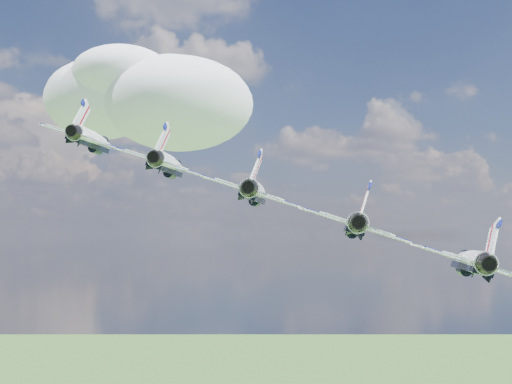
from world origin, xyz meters
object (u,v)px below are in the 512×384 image
object	(u,v)px
jet_4	(470,261)
jet_0	(94,140)
jet_3	(355,224)
jet_1	(170,164)
jet_2	(256,192)

from	to	relation	value
jet_4	jet_0	bearing A→B (deg)	158.66
jet_0	jet_3	world-z (taller)	jet_0
jet_3	jet_4	size ratio (longest dim) A/B	1.00
jet_1	jet_4	size ratio (longest dim) A/B	1.00
jet_2	jet_4	distance (m)	23.38
jet_4	jet_2	bearing A→B (deg)	158.66
jet_0	jet_1	distance (m)	11.69
jet_2	jet_4	size ratio (longest dim) A/B	1.00
jet_0	jet_2	distance (m)	23.38
jet_1	jet_4	distance (m)	35.07
jet_2	jet_0	bearing A→B (deg)	158.66
jet_0	jet_2	bearing A→B (deg)	-21.34
jet_0	jet_4	distance (m)	46.76
jet_2	jet_4	bearing A→B (deg)	-21.34
jet_0	jet_3	size ratio (longest dim) A/B	1.00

